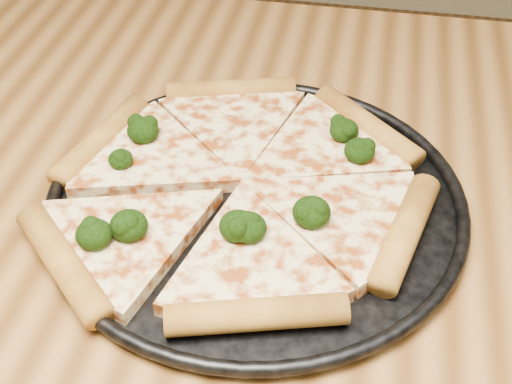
# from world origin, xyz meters

# --- Properties ---
(dining_table) EXTENTS (1.20, 0.90, 0.75)m
(dining_table) POSITION_xyz_m (0.00, 0.00, 0.66)
(dining_table) COLOR #95622E
(dining_table) RESTS_ON ground
(pizza_pan) EXTENTS (0.35, 0.35, 0.02)m
(pizza_pan) POSITION_xyz_m (-0.02, 0.08, 0.76)
(pizza_pan) COLOR black
(pizza_pan) RESTS_ON dining_table
(pizza) EXTENTS (0.33, 0.33, 0.02)m
(pizza) POSITION_xyz_m (-0.03, 0.08, 0.77)
(pizza) COLOR #FFDF9C
(pizza) RESTS_ON pizza_pan
(broccoli_florets) EXTENTS (0.22, 0.19, 0.02)m
(broccoli_florets) POSITION_xyz_m (-0.03, 0.06, 0.78)
(broccoli_florets) COLOR black
(broccoli_florets) RESTS_ON pizza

